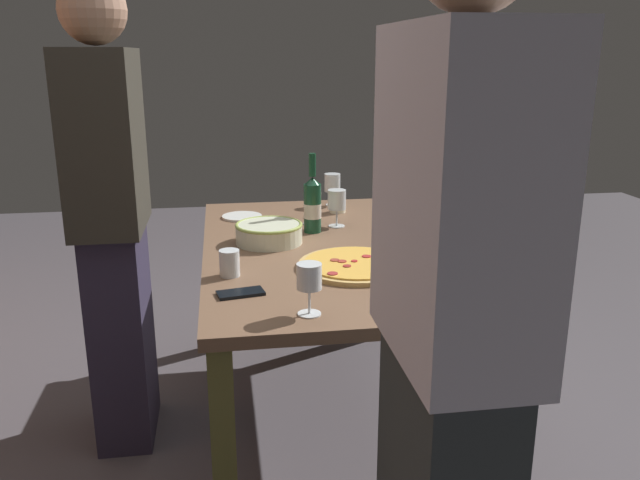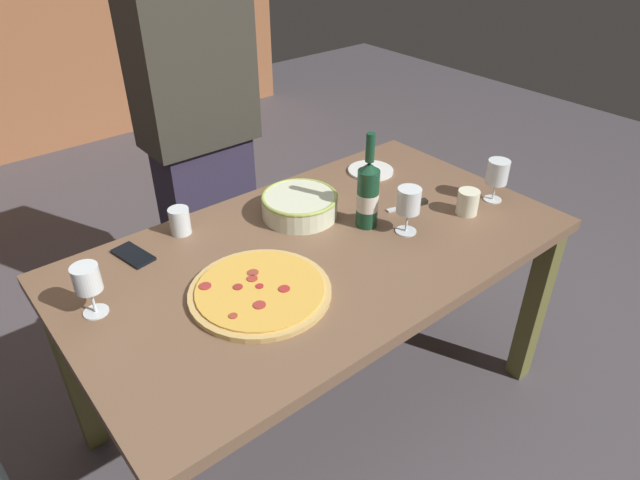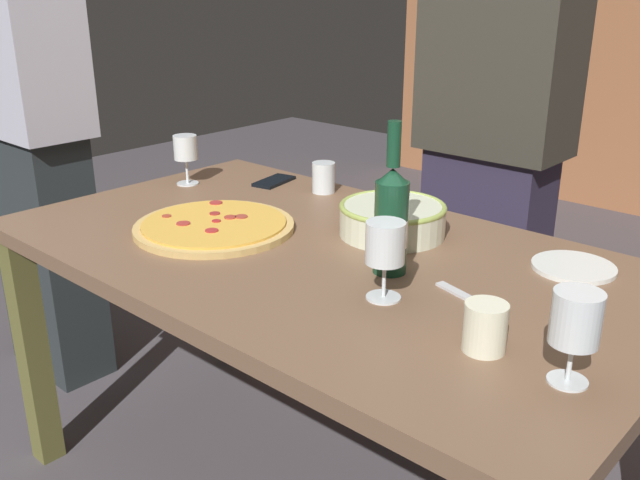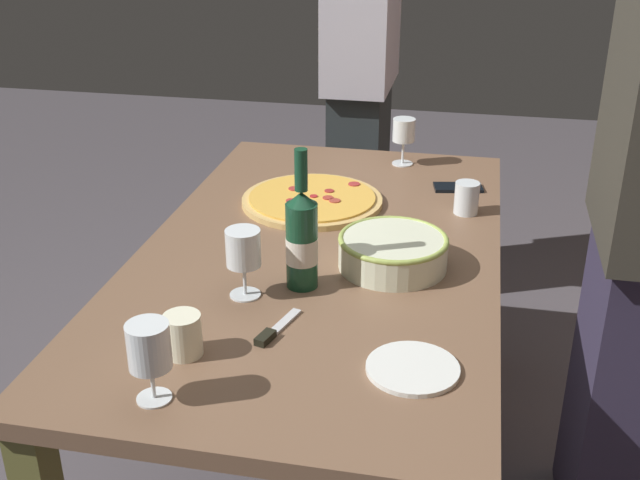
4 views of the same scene
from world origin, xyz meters
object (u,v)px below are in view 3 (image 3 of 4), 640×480
at_px(pizza_knife, 474,300).
at_px(person_guest_left, 30,124).
at_px(cup_amber, 324,177).
at_px(side_plate, 574,267).
at_px(wine_glass_by_bottle, 185,149).
at_px(pizza, 214,226).
at_px(wine_glass_far_left, 576,320).
at_px(cell_phone, 274,181).
at_px(cup_ceramic, 485,327).
at_px(wine_glass_near_pizza, 385,247).
at_px(wine_bottle, 391,220).
at_px(serving_bowl, 392,218).
at_px(dining_table, 320,285).
at_px(person_host, 492,143).

distance_m(pizza_knife, person_guest_left, 1.64).
xyz_separation_m(pizza_knife, person_guest_left, (-1.63, -0.08, 0.14)).
relative_size(cup_amber, side_plate, 0.50).
relative_size(wine_glass_by_bottle, pizza_knife, 0.95).
distance_m(side_plate, pizza_knife, 0.31).
height_order(pizza, wine_glass_far_left, wine_glass_far_left).
distance_m(cup_amber, cell_phone, 0.19).
bearing_deg(wine_glass_by_bottle, cup_ceramic, -14.06).
relative_size(wine_glass_far_left, person_guest_left, 0.09).
height_order(wine_glass_near_pizza, person_guest_left, person_guest_left).
xyz_separation_m(wine_glass_by_bottle, pizza_knife, (1.10, -0.15, -0.10)).
bearing_deg(wine_glass_by_bottle, pizza_knife, -7.69).
xyz_separation_m(wine_glass_by_bottle, cell_phone, (0.19, 0.19, -0.10)).
distance_m(wine_bottle, person_guest_left, 1.41).
bearing_deg(serving_bowl, wine_glass_far_left, -30.41).
bearing_deg(side_plate, serving_bowl, -168.01).
xyz_separation_m(cup_ceramic, pizza_knife, (-0.11, 0.15, -0.04)).
distance_m(wine_bottle, wine_glass_far_left, 0.51).
relative_size(wine_bottle, cup_ceramic, 3.78).
bearing_deg(serving_bowl, dining_table, -109.30).
xyz_separation_m(wine_bottle, pizza_knife, (0.22, -0.01, -0.11)).
height_order(serving_bowl, cup_amber, cup_amber).
bearing_deg(cell_phone, person_guest_left, -161.07).
bearing_deg(person_host, cup_ceramic, 29.74).
relative_size(wine_glass_near_pizza, person_guest_left, 0.09).
bearing_deg(dining_table, serving_bowl, 70.70).
xyz_separation_m(cup_ceramic, side_plate, (-0.03, 0.45, -0.04)).
bearing_deg(side_plate, cup_amber, 175.00).
bearing_deg(wine_glass_near_pizza, cell_phone, 149.99).
relative_size(cup_ceramic, pizza_knife, 0.54).
bearing_deg(person_host, pizza, -18.39).
height_order(serving_bowl, pizza_knife, serving_bowl).
bearing_deg(cup_amber, serving_bowl, -23.36).
bearing_deg(wine_bottle, serving_bowl, 124.94).
xyz_separation_m(dining_table, cup_amber, (-0.31, 0.35, 0.14)).
xyz_separation_m(pizza, side_plate, (0.78, 0.37, -0.01)).
bearing_deg(serving_bowl, person_host, 95.40).
bearing_deg(wine_glass_near_pizza, pizza_knife, 35.39).
distance_m(wine_glass_far_left, cell_phone, 1.27).
relative_size(dining_table, wine_bottle, 4.83).
bearing_deg(person_host, wine_glass_near_pizza, 17.41).
relative_size(wine_glass_by_bottle, side_plate, 0.84).
height_order(pizza, serving_bowl, serving_bowl).
bearing_deg(dining_table, cup_ceramic, -17.40).
distance_m(serving_bowl, cup_amber, 0.41).
relative_size(cell_phone, person_guest_left, 0.08).
bearing_deg(wine_glass_by_bottle, cell_phone, 44.91).
relative_size(dining_table, side_plate, 8.83).
xyz_separation_m(wine_glass_far_left, pizza_knife, (-0.26, 0.16, -0.10)).
height_order(pizza, wine_bottle, wine_bottle).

